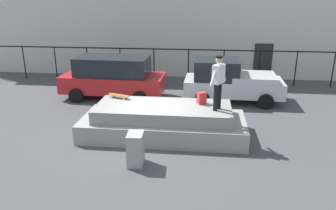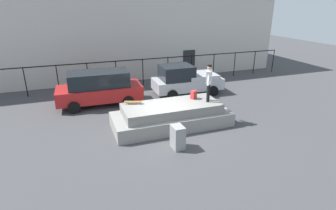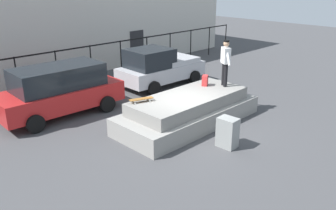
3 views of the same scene
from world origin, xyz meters
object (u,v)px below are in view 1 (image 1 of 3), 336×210
(backpack, at_px, (202,98))
(car_red_hatchback_near, at_px, (113,76))
(skateboard, at_px, (119,95))
(car_silver_pickup_mid, at_px, (230,81))
(skateboarder, at_px, (218,79))
(utility_box, at_px, (136,149))

(backpack, distance_m, car_red_hatchback_near, 5.52)
(skateboard, xyz_separation_m, car_silver_pickup_mid, (4.16, 3.54, -0.26))
(car_red_hatchback_near, bearing_deg, skateboarder, -42.77)
(car_red_hatchback_near, bearing_deg, car_silver_pickup_mid, 1.41)
(skateboard, bearing_deg, car_silver_pickup_mid, 40.40)
(car_silver_pickup_mid, bearing_deg, utility_box, -115.72)
(backpack, relative_size, car_red_hatchback_near, 0.09)
(backpack, relative_size, utility_box, 0.42)
(car_silver_pickup_mid, relative_size, utility_box, 4.56)
(car_red_hatchback_near, distance_m, utility_box, 6.56)
(skateboarder, height_order, utility_box, skateboarder)
(utility_box, bearing_deg, skateboarder, 36.71)
(skateboard, relative_size, utility_box, 0.87)
(skateboarder, relative_size, skateboard, 2.09)
(backpack, height_order, car_red_hatchback_near, car_red_hatchback_near)
(skateboarder, bearing_deg, car_red_hatchback_near, 137.23)
(car_red_hatchback_near, height_order, car_silver_pickup_mid, car_red_hatchback_near)
(skateboarder, distance_m, backpack, 1.09)
(skateboard, bearing_deg, skateboarder, -13.55)
(skateboarder, xyz_separation_m, utility_box, (-2.29, -1.89, -1.61))
(car_red_hatchback_near, xyz_separation_m, utility_box, (2.29, -6.13, -0.52))
(car_silver_pickup_mid, bearing_deg, skateboarder, -99.37)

